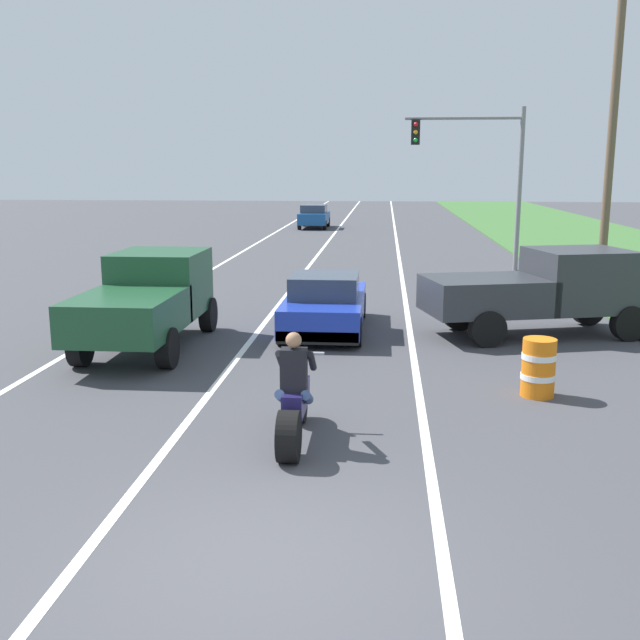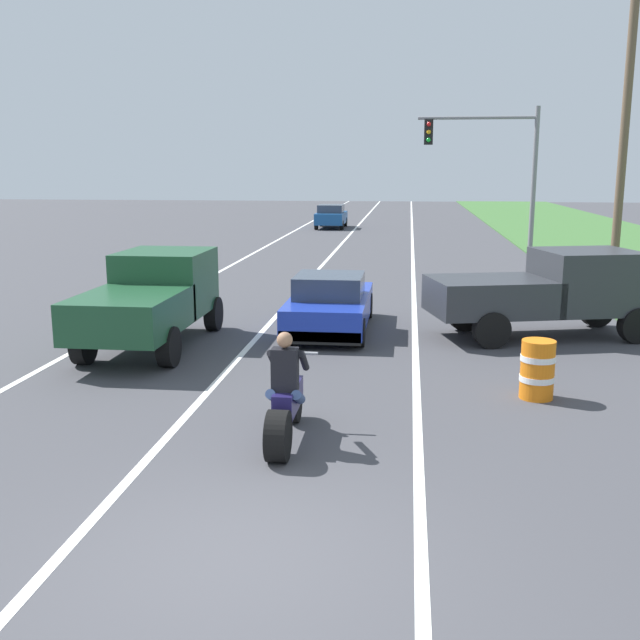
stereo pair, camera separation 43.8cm
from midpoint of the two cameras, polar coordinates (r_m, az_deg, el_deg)
The scene contains 13 objects.
ground_plane at distance 7.69m, azimuth -6.31°, elevation -18.12°, with size 160.00×160.00×0.00m, color #424247.
lane_stripe_left_solid at distance 27.65m, azimuth -9.25°, elevation 3.64°, with size 0.14×120.00×0.01m, color white.
lane_stripe_right_solid at distance 26.80m, azimuth 5.88°, elevation 3.48°, with size 0.14×120.00×0.01m, color white.
lane_stripe_centre_dashed at distance 26.99m, azimuth -1.80°, elevation 3.59°, with size 0.14×120.00×0.01m, color white.
motorcycle_with_rider at distance 10.29m, azimuth -3.25°, elevation -6.54°, with size 0.70×2.21×1.62m.
sports_car_blue at distance 17.44m, azimuth -0.33°, elevation 1.20°, with size 1.84×4.30×1.37m.
pickup_truck_left_lane_dark_green at distance 16.19m, azimuth -13.93°, elevation 1.74°, with size 2.02×4.80×1.98m.
pickup_truck_right_shoulder_dark_grey at distance 17.57m, azimuth 16.04°, elevation 2.39°, with size 5.14×3.14×1.98m.
traffic_light_mast_near at distance 28.44m, azimuth 12.17°, elevation 11.80°, with size 4.37×0.34×6.00m.
utility_pole_roadside at distance 22.72m, azimuth 21.07°, elevation 12.19°, with size 0.24×0.24×8.61m, color brown.
construction_barrel_nearest at distance 12.94m, azimuth 15.64°, elevation -3.56°, with size 0.58×0.58×1.00m.
construction_barrel_mid at distance 17.55m, azimuth 12.43°, elevation 0.57°, with size 0.58×0.58×1.00m.
distant_car_far_ahead at distance 47.72m, azimuth -0.72°, elevation 8.06°, with size 1.80×4.00×1.50m.
Camera 1 is at (1.16, -6.55, 3.81)m, focal length 41.30 mm.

